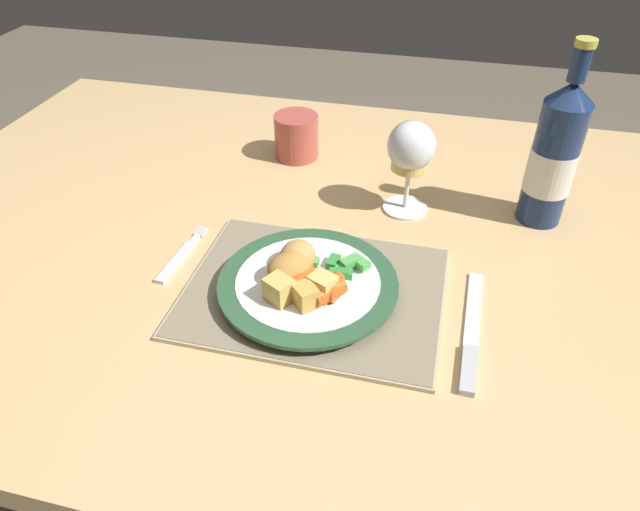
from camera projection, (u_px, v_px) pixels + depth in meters
The scene contains 13 objects.
ground_plane at pixel (338, 498), 1.30m from camera, with size 6.00×6.00×0.00m, color brown.
dining_table at pixel (347, 278), 0.89m from camera, with size 1.47×0.94×0.74m.
placemat at pixel (315, 291), 0.74m from camera, with size 0.33×0.26×0.01m.
dinner_plate at pixel (308, 286), 0.73m from camera, with size 0.23×0.23×0.02m.
breaded_croquettes at pixel (294, 262), 0.73m from camera, with size 0.08×0.09×0.04m.
green_beans_pile at pixel (339, 268), 0.73m from camera, with size 0.09×0.07×0.02m.
glazed_carrots at pixel (321, 287), 0.70m from camera, with size 0.07×0.06×0.02m.
fork at pixel (180, 257), 0.80m from camera, with size 0.02×0.13×0.01m.
table_knife at pixel (471, 339), 0.68m from camera, with size 0.02×0.21×0.01m.
wine_glass at pixel (411, 151), 0.84m from camera, with size 0.07×0.07×0.15m.
bottle at pixel (554, 156), 0.82m from camera, with size 0.07×0.07×0.27m.
roast_potatoes at pixel (301, 290), 0.69m from camera, with size 0.09×0.06×0.03m.
drinking_cup at pixel (296, 135), 1.01m from camera, with size 0.08×0.08×0.08m.
Camera 1 is at (0.12, -0.67, 1.24)m, focal length 32.00 mm.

